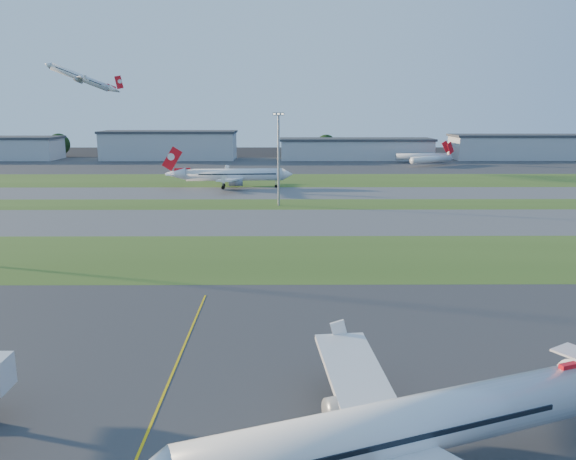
{
  "coord_description": "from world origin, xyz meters",
  "views": [
    {
      "loc": [
        16.63,
        -48.36,
        26.9
      ],
      "look_at": [
        17.21,
        43.21,
        7.0
      ],
      "focal_mm": 35.0,
      "sensor_mm": 36.0,
      "label": 1
    }
  ],
  "objects_px": {
    "mini_jet_near": "(432,159)",
    "mini_jet_far": "(422,156)",
    "airliner_taxiing": "(233,175)",
    "light_mast_centre": "(279,153)",
    "airliner_parked": "(405,429)"
  },
  "relations": [
    {
      "from": "mini_jet_near",
      "to": "light_mast_centre",
      "type": "relative_size",
      "value": 0.96
    },
    {
      "from": "mini_jet_far",
      "to": "light_mast_centre",
      "type": "bearing_deg",
      "value": -127.2
    },
    {
      "from": "airliner_taxiing",
      "to": "mini_jet_far",
      "type": "height_order",
      "value": "airliner_taxiing"
    },
    {
      "from": "airliner_parked",
      "to": "light_mast_centre",
      "type": "xyz_separation_m",
      "value": [
        -10.24,
        120.15,
        10.39
      ]
    },
    {
      "from": "mini_jet_near",
      "to": "mini_jet_far",
      "type": "bearing_deg",
      "value": 61.04
    },
    {
      "from": "mini_jet_near",
      "to": "mini_jet_far",
      "type": "distance_m",
      "value": 15.31
    },
    {
      "from": "mini_jet_near",
      "to": "mini_jet_far",
      "type": "relative_size",
      "value": 0.87
    },
    {
      "from": "mini_jet_far",
      "to": "airliner_parked",
      "type": "bearing_deg",
      "value": -111.8
    },
    {
      "from": "mini_jet_far",
      "to": "airliner_taxiing",
      "type": "bearing_deg",
      "value": -141.66
    },
    {
      "from": "airliner_parked",
      "to": "mini_jet_far",
      "type": "xyz_separation_m",
      "value": [
        60.47,
        246.86,
        -1.14
      ]
    },
    {
      "from": "airliner_parked",
      "to": "mini_jet_near",
      "type": "height_order",
      "value": "airliner_parked"
    },
    {
      "from": "airliner_parked",
      "to": "airliner_taxiing",
      "type": "xyz_separation_m",
      "value": [
        -26.23,
        155.9,
        0.07
      ]
    },
    {
      "from": "light_mast_centre",
      "to": "mini_jet_far",
      "type": "bearing_deg",
      "value": 60.84
    },
    {
      "from": "airliner_taxiing",
      "to": "mini_jet_far",
      "type": "bearing_deg",
      "value": -137.52
    },
    {
      "from": "airliner_taxiing",
      "to": "light_mast_centre",
      "type": "bearing_deg",
      "value": 110.19
    }
  ]
}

